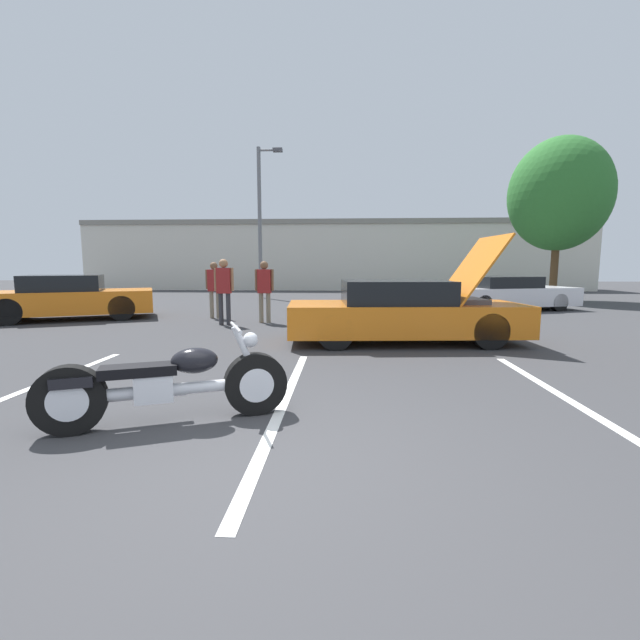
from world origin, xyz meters
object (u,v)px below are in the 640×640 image
light_pole (261,216)px  spectator_by_show_car (214,285)px  tree_background (559,195)px  motorcycle (167,385)px  show_car_hood_open (405,312)px  parked_car_right_row (505,294)px  spectator_midground (224,286)px  parked_car_left_row (70,298)px  spectator_near_motorcycle (264,286)px

light_pole → spectator_by_show_car: 8.57m
tree_background → motorcycle: tree_background is taller
motorcycle → spectator_by_show_car: (-2.09, 8.48, 0.60)m
show_car_hood_open → parked_car_right_row: 8.12m
motorcycle → show_car_hood_open: bearing=35.7°
tree_background → motorcycle: (-11.07, -15.54, -4.22)m
light_pole → show_car_hood_open: bearing=-66.3°
spectator_midground → parked_car_right_row: bearing=26.4°
light_pole → spectator_by_show_car: bearing=-89.4°
light_pole → spectator_midground: (0.78, -9.48, -2.86)m
show_car_hood_open → parked_car_right_row: bearing=52.0°
tree_background → parked_car_left_row: tree_background is taller
tree_background → motorcycle: 19.54m
spectator_near_motorcycle → spectator_midground: 1.10m
parked_car_left_row → light_pole: bearing=40.0°
tree_background → light_pole: bearing=175.7°
motorcycle → spectator_midground: bearing=79.4°
light_pole → spectator_near_motorcycle: size_ratio=4.17×
parked_car_right_row → spectator_midground: (-8.90, -4.42, 0.47)m
parked_car_right_row → spectator_near_motorcycle: 8.85m
parked_car_left_row → spectator_midground: 4.92m
show_car_hood_open → parked_car_left_row: size_ratio=1.01×
show_car_hood_open → spectator_near_motorcycle: bearing=136.0°
parked_car_right_row → spectator_by_show_car: spectator_by_show_car is taller
tree_background → show_car_hood_open: tree_background is taller
motorcycle → show_car_hood_open: size_ratio=0.48×
light_pole → parked_car_left_row: 10.04m
spectator_by_show_car → spectator_midground: (0.69, -1.42, 0.05)m
tree_background → parked_car_right_row: bearing=-131.3°
motorcycle → spectator_by_show_car: spectator_by_show_car is taller
tree_background → spectator_near_motorcycle: tree_background is taller
parked_car_right_row → spectator_midground: 9.95m
spectator_near_motorcycle → spectator_midground: (-0.98, -0.50, 0.03)m
motorcycle → parked_car_right_row: parked_car_right_row is taller
light_pole → parked_car_right_row: size_ratio=1.38×
parked_car_left_row → spectator_midground: bearing=-35.3°
motorcycle → spectator_near_motorcycle: 7.60m
parked_car_left_row → tree_background: bearing=-1.1°
motorcycle → parked_car_left_row: bearing=106.2°
tree_background → spectator_near_motorcycle: bearing=-145.2°
light_pole → tree_background: bearing=-4.3°
parked_car_left_row → motorcycle: bearing=-76.8°
parked_car_right_row → spectator_near_motorcycle: (-7.92, -3.92, 0.43)m
motorcycle → parked_car_left_row: parked_car_left_row is taller
parked_car_left_row → spectator_near_motorcycle: (5.80, -0.39, 0.38)m
motorcycle → parked_car_right_row: bearing=35.1°
motorcycle → spectator_near_motorcycle: bearing=71.4°
parked_car_right_row → parked_car_left_row: (-13.72, -3.53, 0.05)m
parked_car_left_row → spectator_by_show_car: spectator_by_show_car is taller
light_pole → spectator_midground: size_ratio=4.05×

